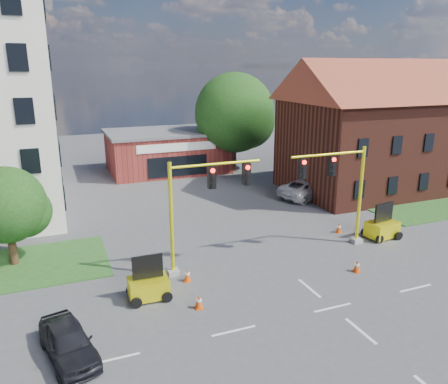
# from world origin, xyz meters

# --- Properties ---
(ground) EXTENTS (120.00, 120.00, 0.00)m
(ground) POSITION_xyz_m (0.00, 0.00, 0.00)
(ground) COLOR #49494C
(ground) RESTS_ON ground
(lane_markings) EXTENTS (60.00, 36.00, 0.01)m
(lane_markings) POSITION_xyz_m (0.00, -3.00, 0.01)
(lane_markings) COLOR white
(lane_markings) RESTS_ON ground
(brick_shop) EXTENTS (12.40, 8.40, 4.30)m
(brick_shop) POSITION_xyz_m (0.00, 29.98, 2.16)
(brick_shop) COLOR maroon
(brick_shop) RESTS_ON ground
(townhouse_row) EXTENTS (21.00, 11.00, 11.50)m
(townhouse_row) POSITION_xyz_m (18.00, 16.00, 5.93)
(townhouse_row) COLOR #522218
(townhouse_row) RESTS_ON ground
(tree_large) EXTENTS (8.63, 8.22, 10.29)m
(tree_large) POSITION_xyz_m (6.92, 27.08, 5.92)
(tree_large) COLOR #3D2316
(tree_large) RESTS_ON ground
(tree_nw_front) EXTENTS (4.41, 4.20, 5.66)m
(tree_nw_front) POSITION_xyz_m (-13.79, 10.58, 3.41)
(tree_nw_front) COLOR #3D2316
(tree_nw_front) RESTS_ON ground
(signal_mast_west) EXTENTS (5.30, 0.60, 6.20)m
(signal_mast_west) POSITION_xyz_m (-4.36, 6.00, 3.92)
(signal_mast_west) COLOR #999A94
(signal_mast_west) RESTS_ON ground
(signal_mast_east) EXTENTS (5.30, 0.60, 6.20)m
(signal_mast_east) POSITION_xyz_m (4.36, 6.00, 3.92)
(signal_mast_east) COLOR #999A94
(signal_mast_east) RESTS_ON ground
(trailer_west) EXTENTS (1.91, 1.30, 2.14)m
(trailer_west) POSITION_xyz_m (-7.75, 4.03, 0.67)
(trailer_west) COLOR #FFF415
(trailer_west) RESTS_ON ground
(trailer_east) EXTENTS (2.17, 1.61, 2.26)m
(trailer_east) POSITION_xyz_m (8.07, 6.07, 0.71)
(trailer_east) COLOR #FFF415
(trailer_east) RESTS_ON ground
(cone_a) EXTENTS (0.40, 0.40, 0.70)m
(cone_a) POSITION_xyz_m (-5.80, 2.25, 0.34)
(cone_a) COLOR #D7460B
(cone_a) RESTS_ON ground
(cone_b) EXTENTS (0.40, 0.40, 0.70)m
(cone_b) POSITION_xyz_m (-5.50, 5.01, 0.34)
(cone_b) COLOR #D7460B
(cone_b) RESTS_ON ground
(cone_c) EXTENTS (0.40, 0.40, 0.70)m
(cone_c) POSITION_xyz_m (3.39, 2.61, 0.34)
(cone_c) COLOR #D7460B
(cone_c) RESTS_ON ground
(cone_d) EXTENTS (0.40, 0.40, 0.70)m
(cone_d) POSITION_xyz_m (6.02, 7.86, 0.34)
(cone_d) COLOR #D7460B
(cone_d) RESTS_ON ground
(pickup_white) EXTENTS (6.31, 4.21, 1.61)m
(pickup_white) POSITION_xyz_m (8.64, 15.71, 0.80)
(pickup_white) COLOR silver
(pickup_white) RESTS_ON ground
(sedan_dark) EXTENTS (2.43, 4.22, 1.35)m
(sedan_dark) POSITION_xyz_m (-11.57, 0.78, 0.68)
(sedan_dark) COLOR black
(sedan_dark) RESTS_ON ground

